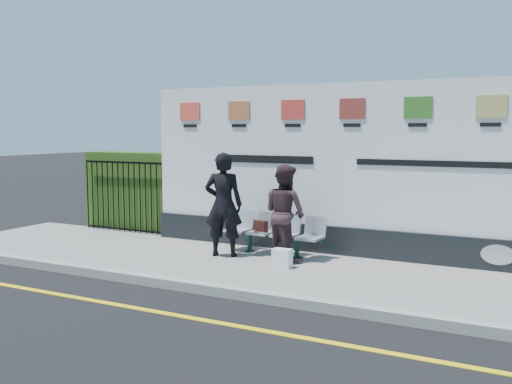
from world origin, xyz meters
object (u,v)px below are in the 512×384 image
woman_left (223,204)px  woman_right (285,213)px  billboard (352,181)px  bench (273,244)px

woman_left → woman_right: woman_left is taller
billboard → woman_right: billboard is taller
billboard → woman_left: (-1.96, -1.09, -0.39)m
billboard → woman_left: 2.28m
woman_left → billboard: bearing=-169.2°
bench → woman_right: size_ratio=1.14×
billboard → bench: 1.77m
bench → woman_right: 0.76m
bench → woman_left: size_ratio=1.02×
woman_left → woman_right: bearing=170.8°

